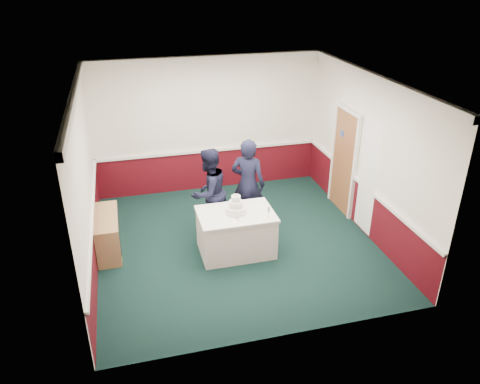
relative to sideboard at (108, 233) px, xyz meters
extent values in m
plane|color=black|center=(2.28, -0.34, -0.35)|extent=(5.00, 5.00, 0.00)
cube|color=white|center=(2.28, 2.13, 1.15)|extent=(5.00, 0.05, 3.00)
cube|color=white|center=(-0.20, -0.34, 1.15)|extent=(0.05, 5.00, 3.00)
cube|color=white|center=(4.75, -0.34, 1.15)|extent=(0.05, 5.00, 3.00)
cube|color=white|center=(2.28, -0.34, 2.62)|extent=(5.00, 5.00, 0.05)
cube|color=#4E0A12|center=(2.28, 2.14, 0.10)|extent=(5.00, 0.02, 0.90)
cube|color=white|center=(2.28, 2.13, 0.57)|extent=(4.98, 0.05, 0.06)
cube|color=white|center=(2.28, 2.12, 2.58)|extent=(5.00, 0.08, 0.12)
cube|color=#985F36|center=(4.74, 0.46, 0.70)|extent=(0.05, 0.90, 2.10)
cube|color=#234799|center=(4.71, 0.61, 1.27)|extent=(0.01, 0.12, 0.12)
cube|color=white|center=(4.70, -0.59, 0.85)|extent=(0.02, 0.60, 2.20)
cube|color=#AA7C52|center=(0.00, 0.00, 0.00)|extent=(0.40, 1.20, 0.70)
cube|color=black|center=(0.20, 0.00, 0.05)|extent=(0.01, 1.00, 0.50)
cube|color=white|center=(2.20, -0.61, 0.03)|extent=(1.28, 0.88, 0.76)
cube|color=white|center=(2.20, -0.61, 0.42)|extent=(1.32, 0.92, 0.04)
cylinder|color=white|center=(2.20, -0.61, 0.50)|extent=(0.34, 0.34, 0.12)
cylinder|color=silver|center=(2.20, -0.61, 0.45)|extent=(0.35, 0.35, 0.03)
cylinder|color=white|center=(2.20, -0.61, 0.61)|extent=(0.24, 0.24, 0.11)
cylinder|color=silver|center=(2.20, -0.61, 0.57)|extent=(0.25, 0.25, 0.02)
cylinder|color=white|center=(2.20, -0.61, 0.72)|extent=(0.16, 0.16, 0.10)
cylinder|color=silver|center=(2.20, -0.61, 0.68)|extent=(0.17, 0.17, 0.02)
sphere|color=#EDE5C9|center=(2.20, -0.61, 0.79)|extent=(0.03, 0.03, 0.03)
sphere|color=#EDE5C9|center=(2.23, -0.60, 0.79)|extent=(0.03, 0.03, 0.03)
sphere|color=#EDE5C9|center=(2.18, -0.59, 0.79)|extent=(0.03, 0.03, 0.03)
sphere|color=#EDE5C9|center=(2.22, -0.63, 0.79)|extent=(0.03, 0.03, 0.03)
sphere|color=#EDE5C9|center=(2.18, -0.62, 0.79)|extent=(0.03, 0.03, 0.03)
cube|color=silver|center=(2.17, -0.81, 0.44)|extent=(0.06, 0.22, 0.00)
cylinder|color=silver|center=(2.70, -0.89, 0.44)|extent=(0.05, 0.05, 0.01)
cylinder|color=silver|center=(2.70, -0.89, 0.49)|extent=(0.01, 0.01, 0.09)
cylinder|color=silver|center=(2.70, -0.89, 0.59)|extent=(0.04, 0.04, 0.11)
imported|color=black|center=(1.88, 0.19, 0.50)|extent=(1.05, 1.00, 1.70)
imported|color=black|center=(2.65, 0.23, 0.55)|extent=(0.79, 0.71, 1.81)
camera|label=1|loc=(0.48, -7.52, 4.34)|focal=35.00mm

